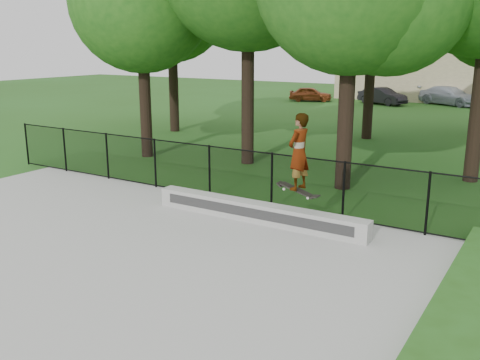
{
  "coord_description": "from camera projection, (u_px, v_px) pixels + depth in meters",
  "views": [
    {
      "loc": [
        8.46,
        -6.15,
        4.31
      ],
      "look_at": [
        2.07,
        4.2,
        1.2
      ],
      "focal_mm": 40.0,
      "sensor_mm": 36.0,
      "label": 1
    }
  ],
  "objects": [
    {
      "name": "ground",
      "position": [
        37.0,
        271.0,
        10.44
      ],
      "size": [
        100.0,
        100.0,
        0.0
      ],
      "primitive_type": "plane",
      "color": "#255016",
      "rests_on": "ground"
    },
    {
      "name": "skater_airborne",
      "position": [
        299.0,
        153.0,
        11.89
      ],
      "size": [
        0.82,
        0.69,
        1.93
      ],
      "color": "black",
      "rests_on": "ground"
    },
    {
      "name": "car_a",
      "position": [
        311.0,
        94.0,
        40.94
      ],
      "size": [
        3.46,
        2.35,
        1.1
      ],
      "primitive_type": "imported",
      "rotation": [
        0.0,
        0.0,
        1.93
      ],
      "color": "brown",
      "rests_on": "ground"
    },
    {
      "name": "car_b",
      "position": [
        382.0,
        96.0,
        38.84
      ],
      "size": [
        3.57,
        2.45,
        1.21
      ],
      "primitive_type": "imported",
      "rotation": [
        0.0,
        0.0,
        1.18
      ],
      "color": "black",
      "rests_on": "ground"
    },
    {
      "name": "chainlink_fence",
      "position": [
        209.0,
        171.0,
        15.1
      ],
      "size": [
        16.06,
        0.06,
        1.5
      ],
      "color": "black",
      "rests_on": "concrete_slab"
    },
    {
      "name": "concrete_slab",
      "position": [
        37.0,
        269.0,
        10.44
      ],
      "size": [
        14.0,
        12.0,
        0.06
      ],
      "primitive_type": "cube",
      "color": "#AAABA5",
      "rests_on": "ground"
    },
    {
      "name": "car_c",
      "position": [
        450.0,
        96.0,
        38.42
      ],
      "size": [
        4.6,
        3.43,
        1.33
      ],
      "primitive_type": "imported",
      "rotation": [
        0.0,
        0.0,
        1.15
      ],
      "color": "#A7B0BD",
      "rests_on": "ground"
    },
    {
      "name": "grind_ledge",
      "position": [
        257.0,
        212.0,
        13.1
      ],
      "size": [
        5.7,
        0.4,
        0.48
      ],
      "primitive_type": "cube",
      "color": "#B1B2AC",
      "rests_on": "concrete_slab"
    },
    {
      "name": "distant_building",
      "position": [
        421.0,
        71.0,
        42.24
      ],
      "size": [
        12.4,
        6.4,
        4.3
      ],
      "color": "#C9B88D",
      "rests_on": "ground"
    }
  ]
}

